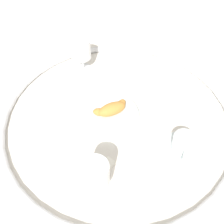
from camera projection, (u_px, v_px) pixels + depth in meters
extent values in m
plane|color=silver|center=(118.00, 119.00, 0.95)|extent=(2.20, 2.20, 0.00)
torus|color=silver|center=(118.00, 117.00, 0.94)|extent=(0.82, 0.82, 0.02)
cylinder|color=silver|center=(112.00, 116.00, 0.95)|extent=(0.19, 0.19, 0.02)
torus|color=silver|center=(112.00, 114.00, 0.94)|extent=(0.19, 0.19, 0.01)
ellipsoid|color=#CC893D|center=(112.00, 109.00, 0.92)|extent=(0.10, 0.06, 0.04)
ellipsoid|color=#CC893D|center=(121.00, 104.00, 0.95)|extent=(0.05, 0.05, 0.03)
ellipsoid|color=#CC893D|center=(99.00, 112.00, 0.92)|extent=(0.05, 0.05, 0.03)
cylinder|color=silver|center=(182.00, 148.00, 0.87)|extent=(0.14, 0.14, 0.01)
cylinder|color=silver|center=(184.00, 143.00, 0.84)|extent=(0.08, 0.08, 0.05)
cylinder|color=brown|center=(186.00, 139.00, 0.83)|extent=(0.07, 0.07, 0.01)
torus|color=silver|center=(184.00, 155.00, 0.81)|extent=(0.03, 0.04, 0.04)
cylinder|color=white|center=(97.00, 190.00, 0.78)|extent=(0.07, 0.07, 0.01)
cylinder|color=white|center=(96.00, 185.00, 0.76)|extent=(0.01, 0.01, 0.05)
cylinder|color=white|center=(95.00, 174.00, 0.70)|extent=(0.08, 0.08, 0.08)
cylinder|color=gold|center=(95.00, 175.00, 0.71)|extent=(0.07, 0.07, 0.06)
cylinder|color=white|center=(83.00, 68.00, 1.13)|extent=(0.07, 0.07, 0.01)
cylinder|color=white|center=(83.00, 62.00, 1.10)|extent=(0.01, 0.01, 0.05)
cylinder|color=white|center=(81.00, 49.00, 1.05)|extent=(0.08, 0.08, 0.08)
cylinder|color=#E0CC4C|center=(81.00, 51.00, 1.06)|extent=(0.07, 0.07, 0.06)
cube|color=white|center=(107.00, 164.00, 0.83)|extent=(0.06, 0.05, 0.01)
cube|color=silver|center=(122.00, 80.00, 1.08)|extent=(0.15, 0.15, 0.01)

